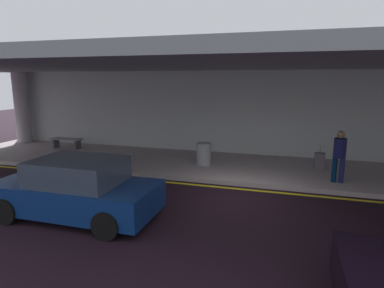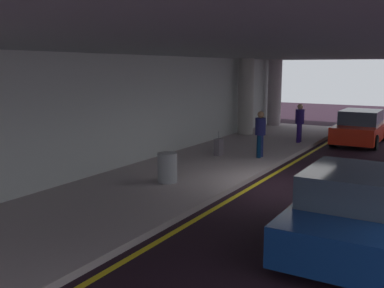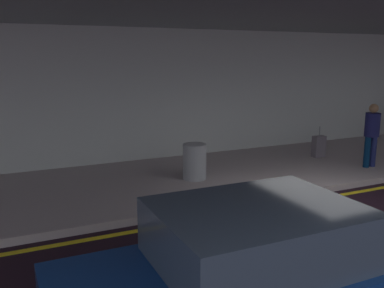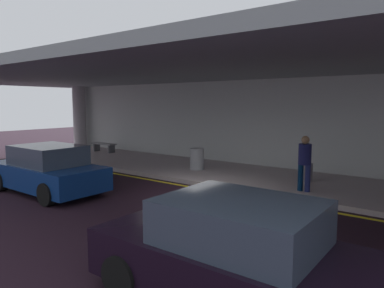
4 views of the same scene
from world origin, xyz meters
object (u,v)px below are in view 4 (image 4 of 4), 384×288
at_px(car_navy, 48,170).
at_px(bench_metal, 104,146).
at_px(car_black, 235,255).
at_px(suitcase_upright_primary, 306,172).
at_px(support_column_far_left, 79,117).
at_px(traveler_with_luggage, 305,160).
at_px(trash_bin_steel, 197,159).

relative_size(car_navy, bench_metal, 2.56).
distance_m(car_black, suitcase_upright_primary, 7.99).
relative_size(support_column_far_left, bench_metal, 2.28).
xyz_separation_m(car_black, traveler_with_luggage, (-1.29, 6.33, 0.40)).
bearing_deg(support_column_far_left, bench_metal, -13.36).
bearing_deg(car_navy, bench_metal, 125.03).
relative_size(traveler_with_luggage, trash_bin_steel, 1.98).
relative_size(car_navy, car_black, 1.00).
relative_size(bench_metal, trash_bin_steel, 1.88).
height_order(car_navy, trash_bin_steel, car_navy).
bearing_deg(support_column_far_left, trash_bin_steel, -10.21).
xyz_separation_m(suitcase_upright_primary, bench_metal, (-11.38, 0.56, 0.04)).
xyz_separation_m(car_black, suitcase_upright_primary, (-1.74, 7.80, -0.25)).
xyz_separation_m(support_column_far_left, suitcase_upright_primary, (14.54, -1.32, -1.51)).
xyz_separation_m(support_column_far_left, car_navy, (8.42, -7.21, -1.26)).
bearing_deg(traveler_with_luggage, trash_bin_steel, -130.53).
height_order(traveler_with_luggage, suitcase_upright_primary, traveler_with_luggage).
height_order(car_navy, traveler_with_luggage, traveler_with_luggage).
distance_m(support_column_far_left, traveler_with_luggage, 15.26).
bearing_deg(suitcase_upright_primary, trash_bin_steel, 171.65).
bearing_deg(bench_metal, car_navy, -50.88).
relative_size(traveler_with_luggage, bench_metal, 1.05).
relative_size(support_column_far_left, car_black, 0.89).
bearing_deg(trash_bin_steel, traveler_with_luggage, -11.18).
height_order(support_column_far_left, suitcase_upright_primary, support_column_far_left).
distance_m(car_navy, bench_metal, 8.33).
xyz_separation_m(suitcase_upright_primary, trash_bin_steel, (-4.25, -0.54, 0.11)).
bearing_deg(suitcase_upright_primary, traveler_with_luggage, -88.79).
distance_m(suitcase_upright_primary, trash_bin_steel, 4.29).
relative_size(car_black, traveler_with_luggage, 2.44).
xyz_separation_m(car_navy, traveler_with_luggage, (6.57, 4.43, 0.40)).
distance_m(car_navy, traveler_with_luggage, 7.93).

